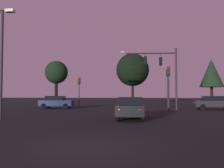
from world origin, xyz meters
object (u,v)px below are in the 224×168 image
object	(u,v)px
traffic_light_corner_left	(79,86)
traffic_light_median	(169,80)
tree_behind_sign	(56,73)
tree_center_horizon	(211,73)
traffic_light_corner_right	(168,81)
car_nearside_lane	(131,107)
car_crossing_left	(56,102)
parking_lot_lamp_post	(2,49)
traffic_signal_mast_arm	(158,67)
tree_left_far	(133,70)
car_crossing_right	(214,103)

from	to	relation	value
traffic_light_corner_left	traffic_light_median	bearing A→B (deg)	-30.03
tree_behind_sign	tree_center_horizon	bearing A→B (deg)	10.91
traffic_light_corner_right	car_nearside_lane	bearing A→B (deg)	-106.28
car_crossing_left	tree_center_horizon	distance (m)	27.54
car_nearside_lane	tree_center_horizon	distance (m)	29.89
car_nearside_lane	parking_lot_lamp_post	distance (m)	9.86
traffic_light_corner_left	traffic_light_corner_right	world-z (taller)	traffic_light_corner_right
car_crossing_left	parking_lot_lamp_post	bearing A→B (deg)	-87.81
traffic_light_corner_left	traffic_light_median	world-z (taller)	traffic_light_median
traffic_signal_mast_arm	traffic_light_corner_right	bearing A→B (deg)	71.70
traffic_light_corner_right	traffic_light_median	xyz separation A→B (m)	(-0.61, -6.35, -0.25)
traffic_signal_mast_arm	traffic_light_median	world-z (taller)	traffic_signal_mast_arm
traffic_light_corner_right	tree_behind_sign	bearing A→B (deg)	156.06
traffic_light_median	car_crossing_left	bearing A→B (deg)	164.48
car_crossing_left	tree_left_far	world-z (taller)	tree_left_far
tree_left_far	tree_center_horizon	size ratio (longest dim) A/B	1.06
tree_behind_sign	tree_left_far	distance (m)	12.59
traffic_light_median	car_nearside_lane	bearing A→B (deg)	-114.59
car_crossing_right	parking_lot_lamp_post	distance (m)	21.86
tree_behind_sign	tree_left_far	xyz separation A→B (m)	(12.58, 0.27, 0.34)
traffic_light_median	tree_behind_sign	distance (m)	21.81
car_nearside_lane	tree_behind_sign	xyz separation A→B (m)	(-13.15, 21.51, 4.49)
tree_left_far	car_nearside_lane	bearing A→B (deg)	-88.50
parking_lot_lamp_post	car_nearside_lane	bearing A→B (deg)	8.09
traffic_signal_mast_arm	traffic_light_corner_left	world-z (taller)	traffic_signal_mast_arm
traffic_light_corner_left	tree_behind_sign	world-z (taller)	tree_behind_sign
traffic_signal_mast_arm	tree_center_horizon	bearing A→B (deg)	58.87
car_crossing_left	tree_left_far	size ratio (longest dim) A/B	0.50
car_crossing_left	parking_lot_lamp_post	xyz separation A→B (m)	(0.47, -12.35, 4.07)
car_nearside_lane	tree_left_far	xyz separation A→B (m)	(-0.57, 21.78, 4.84)
car_crossing_right	parking_lot_lamp_post	size ratio (longest dim) A/B	0.57
traffic_light_median	car_crossing_right	distance (m)	6.75
parking_lot_lamp_post	tree_left_far	distance (m)	24.52
traffic_light_median	tree_center_horizon	xyz separation A→B (m)	(9.51, 19.02, 2.21)
traffic_light_corner_right	tree_center_horizon	distance (m)	15.61
car_nearside_lane	tree_center_horizon	bearing A→B (deg)	63.99
car_nearside_lane	parking_lot_lamp_post	bearing A→B (deg)	-171.91
car_crossing_left	car_crossing_right	world-z (taller)	same
traffic_light_corner_right	tree_behind_sign	world-z (taller)	tree_behind_sign
traffic_light_corner_right	car_crossing_left	xyz separation A→B (m)	(-13.42, -2.79, -2.60)
traffic_signal_mast_arm	tree_behind_sign	distance (m)	19.89
traffic_light_corner_left	tree_behind_sign	bearing A→B (deg)	127.02
car_nearside_lane	car_crossing_right	xyz separation A→B (m)	(8.76, 10.95, -0.00)
car_nearside_lane	car_crossing_left	bearing A→B (deg)	130.21
car_crossing_left	parking_lot_lamp_post	size ratio (longest dim) A/B	0.54
car_nearside_lane	car_crossing_left	xyz separation A→B (m)	(-9.37, 11.08, -0.00)
traffic_light_median	parking_lot_lamp_post	world-z (taller)	parking_lot_lamp_post
traffic_light_median	traffic_light_corner_right	bearing A→B (deg)	84.52
traffic_light_median	tree_left_far	xyz separation A→B (m)	(-4.01, 14.25, 2.49)
traffic_light_median	car_nearside_lane	xyz separation A→B (m)	(-3.44, -7.53, -2.35)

